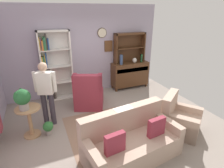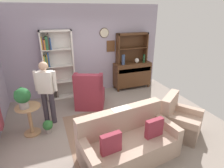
# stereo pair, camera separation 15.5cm
# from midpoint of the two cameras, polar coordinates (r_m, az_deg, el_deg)

# --- Properties ---
(ground_plane) EXTENTS (5.40, 4.60, 0.02)m
(ground_plane) POSITION_cam_midpoint_polar(r_m,az_deg,el_deg) (4.73, 0.69, -11.89)
(ground_plane) COLOR gray
(wall_back) EXTENTS (5.00, 0.09, 2.80)m
(wall_back) POSITION_cam_midpoint_polar(r_m,az_deg,el_deg) (6.08, -6.73, 10.21)
(wall_back) COLOR #A399AD
(wall_back) RESTS_ON ground_plane
(area_rug) EXTENTS (2.62, 1.96, 0.01)m
(area_rug) POSITION_cam_midpoint_polar(r_m,az_deg,el_deg) (4.56, 4.52, -13.17)
(area_rug) COLOR #846651
(area_rug) RESTS_ON ground_plane
(bookshelf) EXTENTS (0.90, 0.30, 2.10)m
(bookshelf) POSITION_cam_midpoint_polar(r_m,az_deg,el_deg) (5.83, -16.19, 5.16)
(bookshelf) COLOR silver
(bookshelf) RESTS_ON ground_plane
(sideboard) EXTENTS (1.30, 0.45, 0.92)m
(sideboard) POSITION_cam_midpoint_polar(r_m,az_deg,el_deg) (6.60, 6.88, 3.08)
(sideboard) COLOR #4C2D19
(sideboard) RESTS_ON ground_plane
(sideboard_hutch) EXTENTS (1.10, 0.26, 1.00)m
(sideboard_hutch) POSITION_cam_midpoint_polar(r_m,az_deg,el_deg) (6.44, 6.85, 12.26)
(sideboard_hutch) COLOR #4C2D19
(sideboard_hutch) RESTS_ON sideboard
(vase_tall) EXTENTS (0.11, 0.11, 0.33)m
(vase_tall) POSITION_cam_midpoint_polar(r_m,az_deg,el_deg) (6.20, 4.24, 7.49)
(vase_tall) COLOR #33476B
(vase_tall) RESTS_ON sideboard
(vase_round) EXTENTS (0.15, 0.15, 0.17)m
(vase_round) POSITION_cam_midpoint_polar(r_m,az_deg,el_deg) (6.46, 8.38, 7.19)
(vase_round) COLOR beige
(vase_round) RESTS_ON sideboard
(bottle_wine) EXTENTS (0.07, 0.07, 0.28)m
(bottle_wine) POSITION_cam_midpoint_polar(r_m,az_deg,el_deg) (6.56, 10.51, 7.75)
(bottle_wine) COLOR #194223
(bottle_wine) RESTS_ON sideboard
(couch_floral) EXTENTS (1.89, 1.06, 0.90)m
(couch_floral) POSITION_cam_midpoint_polar(r_m,az_deg,el_deg) (3.64, 6.23, -17.56)
(couch_floral) COLOR tan
(couch_floral) RESTS_ON ground_plane
(armchair_floral) EXTENTS (1.07, 1.07, 0.88)m
(armchair_floral) POSITION_cam_midpoint_polar(r_m,az_deg,el_deg) (4.52, 20.95, -10.75)
(armchair_floral) COLOR tan
(armchair_floral) RESTS_ON ground_plane
(wingback_chair) EXTENTS (1.03, 1.04, 1.05)m
(wingback_chair) POSITION_cam_midpoint_polar(r_m,az_deg,el_deg) (5.29, -6.03, -3.23)
(wingback_chair) COLOR maroon
(wingback_chair) RESTS_ON ground_plane
(plant_stand) EXTENTS (0.52, 0.52, 0.69)m
(plant_stand) POSITION_cam_midpoint_polar(r_m,az_deg,el_deg) (4.48, -23.17, -9.35)
(plant_stand) COLOR #A87F56
(plant_stand) RESTS_ON ground_plane
(potted_plant_large) EXTENTS (0.33, 0.33, 0.45)m
(potted_plant_large) POSITION_cam_midpoint_polar(r_m,az_deg,el_deg) (4.20, -25.00, -3.59)
(potted_plant_large) COLOR gray
(potted_plant_large) RESTS_ON plant_stand
(potted_plant_small) EXTENTS (0.22, 0.22, 0.31)m
(potted_plant_small) POSITION_cam_midpoint_polar(r_m,az_deg,el_deg) (4.50, -18.26, -12.18)
(potted_plant_small) COLOR gray
(potted_plant_small) RESTS_ON ground_plane
(person_reading) EXTENTS (0.51, 0.32, 1.56)m
(person_reading) POSITION_cam_midpoint_polar(r_m,az_deg,el_deg) (4.54, -18.69, -1.46)
(person_reading) COLOR #38333D
(person_reading) RESTS_ON ground_plane
(coffee_table) EXTENTS (0.80, 0.50, 0.42)m
(coffee_table) POSITION_cam_midpoint_polar(r_m,az_deg,el_deg) (4.33, 4.49, -9.69)
(coffee_table) COLOR #4C2D19
(coffee_table) RESTS_ON ground_plane
(book_stack) EXTENTS (0.19, 0.15, 0.05)m
(book_stack) POSITION_cam_midpoint_polar(r_m,az_deg,el_deg) (4.28, 4.30, -8.64)
(book_stack) COLOR #284C8C
(book_stack) RESTS_ON coffee_table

